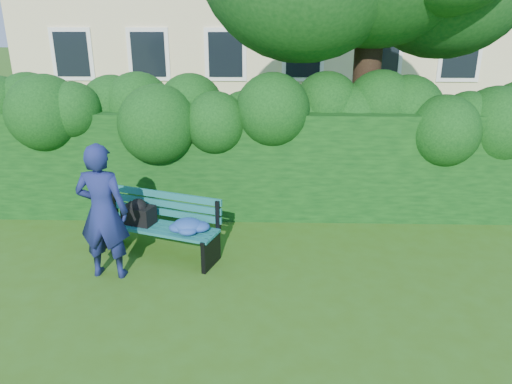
{
  "coord_description": "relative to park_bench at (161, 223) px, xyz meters",
  "views": [
    {
      "loc": [
        0.18,
        -5.94,
        3.38
      ],
      "look_at": [
        0.0,
        0.6,
        0.95
      ],
      "focal_mm": 35.0,
      "sensor_mm": 36.0,
      "label": 1
    }
  ],
  "objects": [
    {
      "name": "ground",
      "position": [
        1.34,
        -0.49,
        -0.51
      ],
      "size": [
        80.0,
        80.0,
        0.0
      ],
      "primitive_type": "plane",
      "color": "#335A14",
      "rests_on": "ground"
    },
    {
      "name": "man_reading",
      "position": [
        -0.61,
        -0.57,
        0.41
      ],
      "size": [
        0.69,
        0.48,
        1.82
      ],
      "primitive_type": "imported",
      "rotation": [
        0.0,
        0.0,
        3.07
      ],
      "color": "navy",
      "rests_on": "ground"
    },
    {
      "name": "hedge",
      "position": [
        1.34,
        1.71,
        0.39
      ],
      "size": [
        10.0,
        1.0,
        1.8
      ],
      "color": "black",
      "rests_on": "ground"
    },
    {
      "name": "park_bench",
      "position": [
        0.0,
        0.0,
        0.0
      ],
      "size": [
        1.89,
        1.12,
        0.89
      ],
      "rotation": [
        0.0,
        0.0,
        -0.33
      ],
      "color": "#105249",
      "rests_on": "ground"
    }
  ]
}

